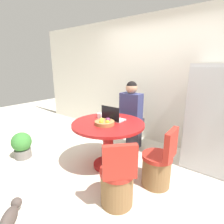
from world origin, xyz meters
TOP-DOWN VIEW (x-y plane):
  - ground_plane at (0.00, 0.00)m, footprint 12.00×12.00m
  - wall_back at (0.00, 1.52)m, footprint 7.00×0.06m
  - refrigerator at (1.22, 1.13)m, footprint 0.72×0.69m
  - dining_table at (-0.08, 0.11)m, footprint 1.14×1.14m
  - chair_right_side at (0.76, 0.15)m, footprint 0.41×0.41m
  - chair_near_right_corner at (0.53, -0.48)m, footprint 0.48×0.48m
  - person_seated at (-0.12, 0.90)m, footprint 0.40×0.37m
  - laptop at (-0.09, 0.24)m, footprint 0.35×0.21m
  - fruit_bowl at (-0.06, -0.00)m, footprint 0.30×0.30m
  - coffee_cup at (-0.35, 0.22)m, footprint 0.09×0.09m
  - cat at (-0.21, -1.38)m, footprint 0.34×0.37m
  - potted_plant at (-1.47, -0.63)m, footprint 0.34×0.34m

SIDE VIEW (x-z plane):
  - ground_plane at x=0.00m, z-range 0.00..0.00m
  - cat at x=-0.21m, z-range 0.00..0.18m
  - potted_plant at x=-1.47m, z-range 0.01..0.49m
  - chair_right_side at x=0.76m, z-range -0.14..0.71m
  - chair_near_right_corner at x=0.53m, z-range -0.14..0.71m
  - dining_table at x=-0.08m, z-range 0.17..0.93m
  - person_seated at x=-0.12m, z-range 0.07..1.41m
  - fruit_bowl at x=-0.06m, z-range 0.74..0.84m
  - coffee_cup at x=-0.35m, z-range 0.76..0.84m
  - laptop at x=-0.09m, z-range 0.69..0.93m
  - refrigerator at x=1.22m, z-range 0.00..1.65m
  - wall_back at x=0.00m, z-range 0.00..2.60m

